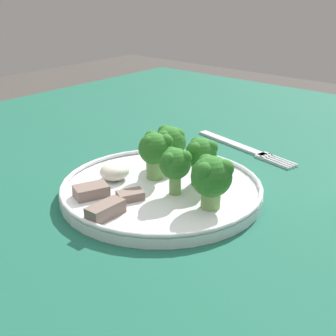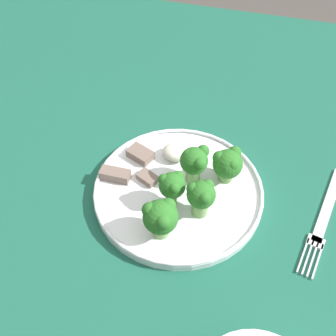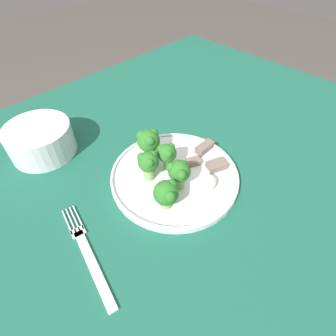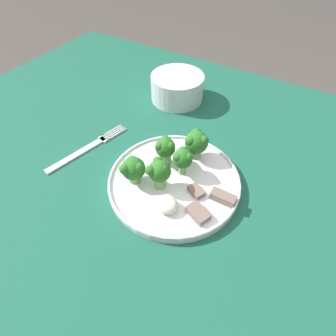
{
  "view_description": "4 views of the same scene",
  "coord_description": "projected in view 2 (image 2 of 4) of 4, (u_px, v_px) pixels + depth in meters",
  "views": [
    {
      "loc": [
        0.43,
        0.4,
        0.98
      ],
      "look_at": [
        0.01,
        0.05,
        0.75
      ],
      "focal_mm": 50.0,
      "sensor_mm": 36.0,
      "label": 1
    },
    {
      "loc": [
        -0.07,
        0.4,
        1.2
      ],
      "look_at": [
        0.04,
        0.01,
        0.74
      ],
      "focal_mm": 42.0,
      "sensor_mm": 36.0,
      "label": 2
    },
    {
      "loc": [
        -0.25,
        -0.2,
        1.11
      ],
      "look_at": [
        -0.01,
        0.04,
        0.76
      ],
      "focal_mm": 28.0,
      "sensor_mm": 36.0,
      "label": 3
    },
    {
      "loc": [
        0.18,
        -0.25,
        1.12
      ],
      "look_at": [
        0.01,
        0.03,
        0.76
      ],
      "focal_mm": 28.0,
      "sensor_mm": 36.0,
      "label": 4
    }
  ],
  "objects": [
    {
      "name": "broccoli_floret_front_left",
      "position": [
        201.0,
        196.0,
        0.54
      ],
      "size": [
        0.04,
        0.04,
        0.06
      ],
      "color": "#709E56",
      "rests_on": "dinner_plate"
    },
    {
      "name": "fork",
      "position": [
        324.0,
        217.0,
        0.58
      ],
      "size": [
        0.07,
        0.21,
        0.0
      ],
      "color": "silver",
      "rests_on": "table"
    },
    {
      "name": "table",
      "position": [
        192.0,
        205.0,
        0.69
      ],
      "size": [
        1.34,
        1.11,
        0.71
      ],
      "color": "#195642",
      "rests_on": "ground_plane"
    },
    {
      "name": "ground_plane",
      "position": [
        182.0,
        327.0,
        1.17
      ],
      "size": [
        8.0,
        8.0,
        0.0
      ],
      "primitive_type": "plane",
      "color": "#4C4742"
    },
    {
      "name": "broccoli_floret_center_left",
      "position": [
        161.0,
        217.0,
        0.52
      ],
      "size": [
        0.05,
        0.05,
        0.06
      ],
      "color": "#709E56",
      "rests_on": "dinner_plate"
    },
    {
      "name": "dinner_plate",
      "position": [
        178.0,
        191.0,
        0.6
      ],
      "size": [
        0.26,
        0.26,
        0.02
      ],
      "color": "white",
      "rests_on": "table"
    },
    {
      "name": "broccoli_floret_near_rim_left",
      "position": [
        196.0,
        162.0,
        0.58
      ],
      "size": [
        0.04,
        0.04,
        0.06
      ],
      "color": "#709E56",
      "rests_on": "dinner_plate"
    },
    {
      "name": "meat_slice_front_slice",
      "position": [
        147.0,
        178.0,
        0.61
      ],
      "size": [
        0.04,
        0.03,
        0.01
      ],
      "color": "#756056",
      "rests_on": "dinner_plate"
    },
    {
      "name": "meat_slice_rear_slice",
      "position": [
        140.0,
        154.0,
        0.64
      ],
      "size": [
        0.05,
        0.04,
        0.01
      ],
      "color": "#756056",
      "rests_on": "dinner_plate"
    },
    {
      "name": "broccoli_floret_center_back",
      "position": [
        228.0,
        162.0,
        0.59
      ],
      "size": [
        0.05,
        0.05,
        0.06
      ],
      "color": "#709E56",
      "rests_on": "dinner_plate"
    },
    {
      "name": "meat_slice_middle_slice",
      "position": [
        115.0,
        175.0,
        0.61
      ],
      "size": [
        0.05,
        0.02,
        0.02
      ],
      "color": "#756056",
      "rests_on": "dinner_plate"
    },
    {
      "name": "sauce_dollop",
      "position": [
        175.0,
        152.0,
        0.64
      ],
      "size": [
        0.04,
        0.04,
        0.02
      ],
      "color": "silver",
      "rests_on": "dinner_plate"
    },
    {
      "name": "broccoli_floret_back_left",
      "position": [
        172.0,
        185.0,
        0.56
      ],
      "size": [
        0.04,
        0.04,
        0.06
      ],
      "color": "#709E56",
      "rests_on": "dinner_plate"
    }
  ]
}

